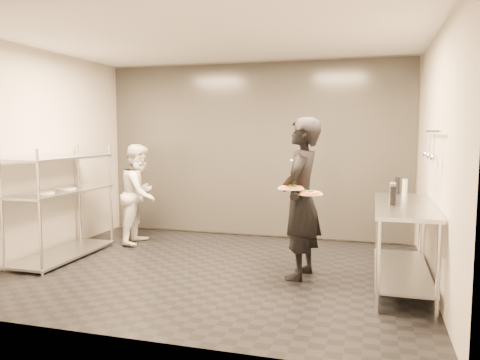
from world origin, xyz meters
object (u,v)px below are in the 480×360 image
(pos_monitor, at_px, (393,195))
(bottle_dark, at_px, (397,186))
(bottle_clear, at_px, (405,187))
(waiter, at_px, (301,199))
(bottle_green, at_px, (393,192))
(prep_counter, at_px, (403,230))
(salad_plate, at_px, (302,159))
(pizza_plate_near, at_px, (291,188))
(pass_rack, at_px, (62,201))
(chef, at_px, (140,194))
(pizza_plate_far, at_px, (310,193))

(pos_monitor, height_order, bottle_dark, bottle_dark)
(pos_monitor, height_order, bottle_clear, pos_monitor)
(waiter, height_order, pos_monitor, waiter)
(waiter, relative_size, bottle_green, 8.39)
(prep_counter, height_order, bottle_dark, bottle_dark)
(pos_monitor, bearing_deg, salad_plate, 160.82)
(pizza_plate_near, distance_m, pos_monitor, 1.09)
(prep_counter, distance_m, bottle_clear, 0.80)
(bottle_green, bearing_deg, pos_monitor, -91.45)
(pass_rack, bearing_deg, waiter, 0.31)
(chef, bearing_deg, bottle_green, -109.55)
(pos_monitor, bearing_deg, chef, 164.46)
(waiter, distance_m, bottle_green, 1.01)
(pizza_plate_near, bearing_deg, chef, 153.55)
(chef, xyz_separation_m, bottle_dark, (3.69, -0.24, 0.27))
(prep_counter, bearing_deg, pass_rack, -179.97)
(pizza_plate_near, height_order, bottle_clear, bottle_clear)
(waiter, height_order, salad_plate, waiter)
(prep_counter, height_order, waiter, waiter)
(bottle_green, bearing_deg, waiter, -176.96)
(pos_monitor, bearing_deg, pass_rack, -179.33)
(pos_monitor, distance_m, bottle_clear, 0.76)
(pizza_plate_near, distance_m, pizza_plate_far, 0.22)
(bottle_clear, xyz_separation_m, bottle_dark, (-0.08, 0.10, 0.01))
(chef, height_order, bottle_clear, chef)
(waiter, bearing_deg, salad_plate, -164.03)
(prep_counter, bearing_deg, pizza_plate_near, -169.85)
(bottle_clear, bearing_deg, bottle_dark, 128.53)
(salad_plate, xyz_separation_m, bottle_green, (1.05, -0.28, -0.34))
(chef, height_order, pos_monitor, chef)
(pos_monitor, relative_size, bottle_green, 1.26)
(pass_rack, height_order, prep_counter, pass_rack)
(prep_counter, relative_size, pos_monitor, 6.44)
(prep_counter, bearing_deg, bottle_dark, 92.69)
(bottle_dark, bearing_deg, bottle_green, -96.21)
(pass_rack, bearing_deg, pos_monitor, -0.60)
(pass_rack, xyz_separation_m, pizza_plate_far, (3.34, -0.20, 0.26))
(pass_rack, relative_size, pizza_plate_near, 5.48)
(bottle_clear, bearing_deg, salad_plate, -163.92)
(waiter, relative_size, chef, 1.23)
(pos_monitor, bearing_deg, waiter, 177.78)
(chef, xyz_separation_m, pos_monitor, (3.61, -1.09, 0.27))
(waiter, bearing_deg, chef, -103.57)
(chef, relative_size, pizza_plate_far, 5.27)
(bottle_dark, bearing_deg, prep_counter, -87.31)
(waiter, bearing_deg, pizza_plate_near, -10.29)
(waiter, xyz_separation_m, salad_plate, (-0.05, 0.33, 0.44))
(prep_counter, xyz_separation_m, bottle_dark, (-0.04, 0.80, 0.40))
(bottle_green, height_order, bottle_dark, bottle_green)
(chef, xyz_separation_m, pizza_plate_far, (2.74, -1.25, 0.27))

